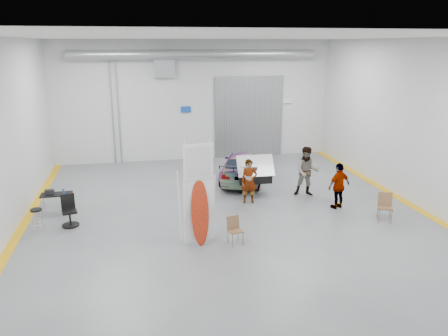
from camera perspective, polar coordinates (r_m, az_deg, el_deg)
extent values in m
plane|color=slate|center=(15.39, 0.61, -6.15)|extent=(16.00, 16.00, 0.00)
cube|color=silver|center=(14.75, -27.03, 3.29)|extent=(0.02, 16.00, 6.00)
cube|color=silver|center=(17.40, 23.90, 5.35)|extent=(0.02, 16.00, 6.00)
cube|color=silver|center=(22.32, -3.77, 8.73)|extent=(14.00, 0.02, 6.00)
cube|color=silver|center=(7.23, 14.36, -7.32)|extent=(14.00, 0.02, 6.00)
cube|color=white|center=(14.26, 0.68, 16.78)|extent=(14.00, 16.00, 0.02)
cube|color=gray|center=(22.92, 3.29, 6.66)|extent=(3.60, 0.12, 4.20)
cube|color=gray|center=(21.93, -7.82, 13.22)|extent=(1.00, 0.50, 1.20)
cylinder|color=gray|center=(21.56, -3.66, 14.62)|extent=(11.90, 0.44, 0.44)
cube|color=#1440A2|center=(22.23, -5.01, 7.64)|extent=(0.50, 0.04, 0.30)
cube|color=white|center=(23.40, 8.12, 8.70)|extent=(0.70, 0.04, 0.25)
cylinder|color=gray|center=(22.11, -13.59, 6.95)|extent=(0.08, 0.08, 5.00)
cylinder|color=gray|center=(22.13, -14.37, 6.90)|extent=(0.08, 0.08, 5.00)
cube|color=#D89D0C|center=(15.56, -25.10, -7.48)|extent=(0.30, 16.00, 0.01)
cube|color=#D89D0C|center=(18.04, 22.45, -4.02)|extent=(0.30, 16.00, 0.01)
imported|color=white|center=(19.09, 2.51, 0.23)|extent=(3.11, 4.66, 1.25)
imported|color=brown|center=(16.32, 3.30, -1.74)|extent=(0.66, 0.48, 1.68)
imported|color=slate|center=(17.35, 10.80, -0.44)|extent=(1.13, 0.97, 1.96)
imported|color=#9E5434|center=(16.28, 14.78, -2.26)|extent=(1.07, 0.72, 1.70)
cube|color=white|center=(12.89, -3.48, -5.48)|extent=(0.92, 0.22, 1.96)
ellipsoid|color=red|center=(12.83, -3.42, -5.85)|extent=(0.59, 0.36, 2.07)
cube|color=white|center=(12.40, -3.58, 0.83)|extent=(0.88, 0.21, 1.04)
cylinder|color=white|center=(12.65, -5.23, -3.29)|extent=(0.03, 0.03, 3.27)
cylinder|color=white|center=(12.75, -1.82, -3.08)|extent=(0.03, 0.03, 3.27)
cube|color=brown|center=(13.12, 1.50, -8.20)|extent=(0.47, 0.45, 0.04)
cube|color=brown|center=(13.19, 1.33, -7.03)|extent=(0.41, 0.16, 0.38)
cube|color=brown|center=(15.64, 20.31, -4.88)|extent=(0.60, 0.59, 0.04)
cube|color=brown|center=(15.73, 20.00, -3.76)|extent=(0.46, 0.28, 0.44)
cylinder|color=black|center=(15.12, -23.35, -5.05)|extent=(0.36, 0.36, 0.05)
torus|color=silver|center=(15.29, -23.15, -6.74)|extent=(0.38, 0.38, 0.02)
cylinder|color=gray|center=(16.54, -22.73, -4.67)|extent=(0.03, 0.03, 0.64)
cylinder|color=gray|center=(16.37, -19.36, -4.52)|extent=(0.03, 0.03, 0.64)
cylinder|color=gray|center=(16.95, -22.46, -4.15)|extent=(0.03, 0.03, 0.64)
cylinder|color=gray|center=(16.78, -19.18, -4.00)|extent=(0.03, 0.03, 0.64)
cube|color=black|center=(16.54, -21.06, -3.23)|extent=(1.08, 0.55, 0.04)
cylinder|color=#184C94|center=(16.38, -20.22, -2.91)|extent=(0.07, 0.07, 0.20)
cube|color=black|center=(16.60, -21.83, -2.90)|extent=(0.31, 0.20, 0.16)
cylinder|color=black|center=(15.34, -19.39, -7.03)|extent=(0.55, 0.55, 0.04)
cylinder|color=black|center=(15.26, -19.47, -6.21)|extent=(0.06, 0.06, 0.47)
cube|color=black|center=(15.17, -19.55, -5.38)|extent=(0.55, 0.55, 0.07)
cube|color=black|center=(15.27, -19.55, -4.05)|extent=(0.44, 0.16, 0.49)
cube|color=silver|center=(17.14, 4.09, 0.62)|extent=(1.46, 0.89, 0.04)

